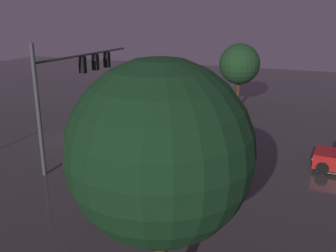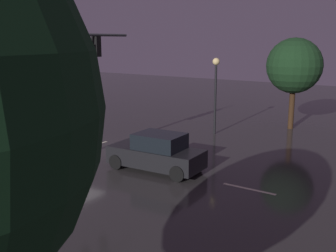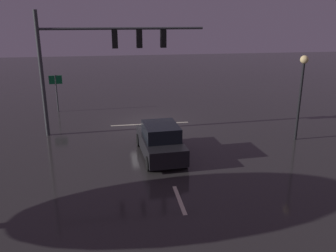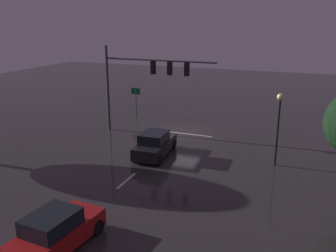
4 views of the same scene
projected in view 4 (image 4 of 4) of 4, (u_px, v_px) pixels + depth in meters
name	position (u px, v px, depth m)	size (l,w,h in m)	color
ground_plane	(183.00, 133.00, 30.30)	(80.00, 80.00, 0.00)	#2D2B2B
traffic_signal_assembly	(144.00, 75.00, 28.74)	(9.23, 0.47, 7.00)	#383A3D
lane_dash_far	(165.00, 148.00, 26.73)	(2.20, 0.16, 0.01)	beige
lane_dash_mid	(126.00, 181.00, 21.38)	(2.20, 0.16, 0.01)	beige
lane_dash_near	(62.00, 235.00, 16.03)	(2.20, 0.16, 0.01)	beige
stop_bar	(182.00, 133.00, 30.17)	(5.00, 0.16, 0.01)	beige
car_approaching	(155.00, 144.00, 25.12)	(2.11, 4.45, 1.70)	black
car_distant	(55.00, 232.00, 14.81)	(2.20, 4.48, 1.70)	maroon
street_lamp_left_kerb	(279.00, 115.00, 22.72)	(0.44, 0.44, 4.70)	black
route_sign	(136.00, 95.00, 35.46)	(0.90, 0.11, 2.68)	#383A3D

